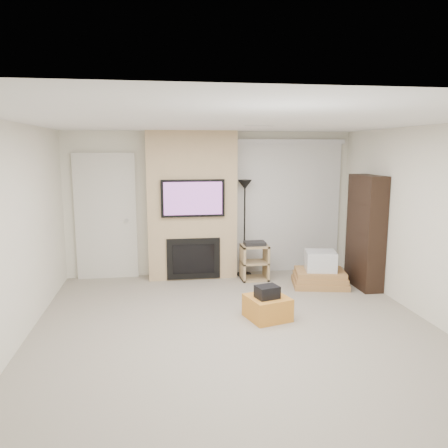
{
  "coord_description": "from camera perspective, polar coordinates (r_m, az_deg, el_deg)",
  "views": [
    {
      "loc": [
        -0.91,
        -4.83,
        2.19
      ],
      "look_at": [
        0.0,
        1.2,
        1.15
      ],
      "focal_mm": 35.0,
      "sensor_mm": 36.0,
      "label": 1
    }
  ],
  "objects": [
    {
      "name": "floor",
      "position": [
        5.38,
        1.97,
        -14.35
      ],
      "size": [
        5.0,
        5.5,
        0.0
      ],
      "primitive_type": "cube",
      "color": "#9F9687",
      "rests_on": "ground"
    },
    {
      "name": "ceiling",
      "position": [
        4.92,
        2.14,
        13.27
      ],
      "size": [
        5.0,
        5.5,
        0.0
      ],
      "primitive_type": "cube",
      "color": "white",
      "rests_on": "wall_back"
    },
    {
      "name": "wall_back",
      "position": [
        7.69,
        -1.72,
        2.66
      ],
      "size": [
        5.0,
        0.0,
        2.5
      ],
      "primitive_type": "cube",
      "rotation": [
        1.57,
        0.0,
        0.0
      ],
      "color": "white",
      "rests_on": "ground"
    },
    {
      "name": "wall_front",
      "position": [
        2.46,
        14.25,
        -13.2
      ],
      "size": [
        5.0,
        0.0,
        2.5
      ],
      "primitive_type": "cube",
      "rotation": [
        1.57,
        0.0,
        0.0
      ],
      "color": "white",
      "rests_on": "ground"
    },
    {
      "name": "wall_left",
      "position": [
        5.17,
        -26.34,
        -1.83
      ],
      "size": [
        0.0,
        5.5,
        2.5
      ],
      "primitive_type": "cube",
      "rotation": [
        1.57,
        0.0,
        1.57
      ],
      "color": "white",
      "rests_on": "ground"
    },
    {
      "name": "wall_right",
      "position": [
        5.99,
        26.29,
        -0.37
      ],
      "size": [
        0.0,
        5.5,
        2.5
      ],
      "primitive_type": "cube",
      "rotation": [
        1.57,
        0.0,
        1.57
      ],
      "color": "white",
      "rests_on": "ground"
    },
    {
      "name": "hvac_vent",
      "position": [
        5.79,
        4.62,
        12.69
      ],
      "size": [
        0.35,
        0.18,
        0.01
      ],
      "primitive_type": "cube",
      "color": "silver",
      "rests_on": "ceiling"
    },
    {
      "name": "ottoman",
      "position": [
        5.84,
        5.69,
        -10.81
      ],
      "size": [
        0.62,
        0.62,
        0.3
      ],
      "primitive_type": "cube",
      "rotation": [
        0.0,
        0.0,
        0.27
      ],
      "color": "orange",
      "rests_on": "floor"
    },
    {
      "name": "black_bag",
      "position": [
        5.72,
        5.66,
        -8.82
      ],
      "size": [
        0.33,
        0.29,
        0.16
      ],
      "primitive_type": "cube",
      "rotation": [
        0.0,
        0.0,
        0.27
      ],
      "color": "black",
      "rests_on": "ottoman"
    },
    {
      "name": "fireplace_wall",
      "position": [
        7.45,
        -4.2,
        2.3
      ],
      "size": [
        1.5,
        0.47,
        2.5
      ],
      "color": "tan",
      "rests_on": "floor"
    },
    {
      "name": "entry_door",
      "position": [
        7.68,
        -15.14,
        0.84
      ],
      "size": [
        1.02,
        0.11,
        2.14
      ],
      "color": "silver",
      "rests_on": "floor"
    },
    {
      "name": "vertical_blinds",
      "position": [
        7.93,
        8.43,
        2.94
      ],
      "size": [
        1.98,
        0.1,
        2.37
      ],
      "color": "silver",
      "rests_on": "floor"
    },
    {
      "name": "floor_lamp",
      "position": [
        7.52,
        2.72,
        3.07
      ],
      "size": [
        0.25,
        0.25,
        1.68
      ],
      "color": "black",
      "rests_on": "floor"
    },
    {
      "name": "av_stand",
      "position": [
        7.45,
        4.0,
        -4.66
      ],
      "size": [
        0.45,
        0.38,
        0.66
      ],
      "color": "tan",
      "rests_on": "floor"
    },
    {
      "name": "box_stack",
      "position": [
        7.29,
        12.43,
        -6.23
      ],
      "size": [
        0.97,
        0.81,
        0.58
      ],
      "color": "#B37F48",
      "rests_on": "floor"
    },
    {
      "name": "bookshelf",
      "position": [
        7.3,
        18.02,
        -0.98
      ],
      "size": [
        0.3,
        0.8,
        1.8
      ],
      "color": "black",
      "rests_on": "floor"
    }
  ]
}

